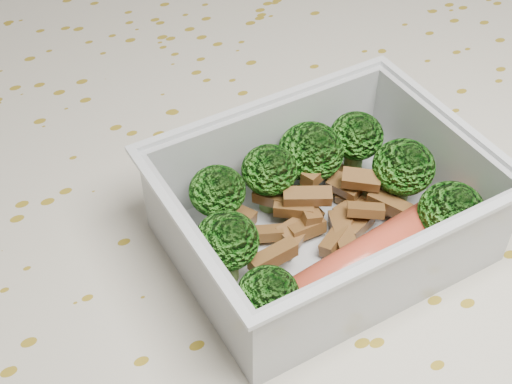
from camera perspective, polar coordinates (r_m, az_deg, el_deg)
name	(u,v)px	position (r m, az deg, el deg)	size (l,w,h in m)	color
dining_table	(250,294)	(0.56, -0.46, -8.14)	(1.40, 0.90, 0.75)	brown
tablecloth	(250,251)	(0.52, -0.49, -4.75)	(1.46, 0.96, 0.19)	beige
lunch_container	(324,218)	(0.46, 5.43, -2.05)	(0.21, 0.16, 0.07)	silver
broccoli_florets	(323,190)	(0.46, 5.39, 0.17)	(0.17, 0.14, 0.05)	#608C3F
meat_pile	(324,209)	(0.47, 5.43, -1.38)	(0.12, 0.08, 0.03)	brown
sausage	(368,260)	(0.44, 8.91, -5.38)	(0.17, 0.05, 0.03)	#CB452C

